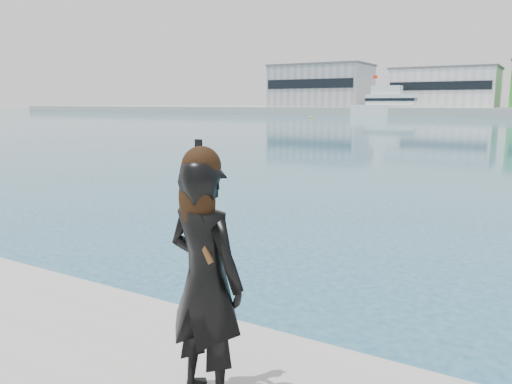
% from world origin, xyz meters
% --- Properties ---
extents(warehouse_grey_left, '(26.52, 16.36, 11.50)m').
position_xyz_m(warehouse_grey_left, '(-55.00, 127.98, 7.76)').
color(warehouse_grey_left, gray).
rests_on(warehouse_grey_left, far_quay).
extents(warehouse_white, '(24.48, 15.35, 9.50)m').
position_xyz_m(warehouse_white, '(-22.00, 127.98, 6.76)').
color(warehouse_white, silver).
rests_on(warehouse_white, far_quay).
extents(flagpole_left, '(1.28, 0.16, 8.00)m').
position_xyz_m(flagpole_left, '(-37.91, 121.00, 6.54)').
color(flagpole_left, silver).
rests_on(flagpole_left, far_quay).
extents(motor_yacht, '(19.87, 6.95, 9.10)m').
position_xyz_m(motor_yacht, '(-30.15, 112.75, 2.56)').
color(motor_yacht, white).
rests_on(motor_yacht, ground).
extents(buoy_far, '(0.50, 0.50, 0.50)m').
position_xyz_m(buoy_far, '(-39.81, 89.00, 0.00)').
color(buoy_far, '#FFEC0D').
rests_on(buoy_far, ground).
extents(woman, '(0.70, 0.50, 1.89)m').
position_xyz_m(woman, '(0.66, -0.22, 1.75)').
color(woman, black).
rests_on(woman, near_quay).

